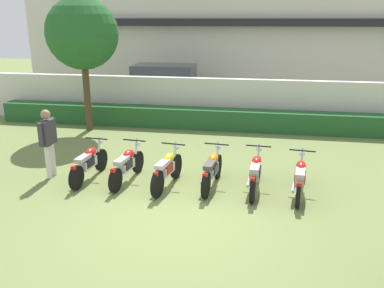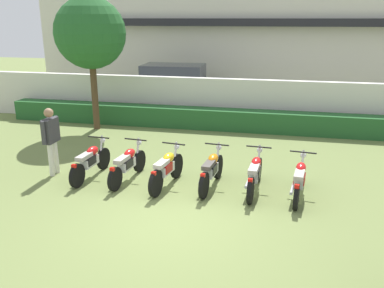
{
  "view_description": "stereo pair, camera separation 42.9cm",
  "coord_description": "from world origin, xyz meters",
  "px_view_note": "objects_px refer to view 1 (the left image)",
  "views": [
    {
      "loc": [
        1.61,
        -7.16,
        3.89
      ],
      "look_at": [
        0.0,
        1.98,
        0.99
      ],
      "focal_mm": 37.9,
      "sensor_mm": 36.0,
      "label": 1
    },
    {
      "loc": [
        2.03,
        -7.08,
        3.89
      ],
      "look_at": [
        0.0,
        1.98,
        0.99
      ],
      "focal_mm": 37.9,
      "sensor_mm": 36.0,
      "label": 2
    }
  ],
  "objects_px": {
    "parked_car": "(168,86)",
    "tree_near_inspector": "(82,34)",
    "motorcycle_in_row_3": "(212,170)",
    "motorcycle_in_row_1": "(127,165)",
    "motorcycle_in_row_0": "(89,163)",
    "motorcycle_in_row_4": "(256,172)",
    "inspector_person": "(48,137)",
    "motorcycle_in_row_5": "(300,177)",
    "motorcycle_in_row_2": "(167,169)"
  },
  "relations": [
    {
      "from": "tree_near_inspector",
      "to": "motorcycle_in_row_3",
      "type": "height_order",
      "value": "tree_near_inspector"
    },
    {
      "from": "parked_car",
      "to": "motorcycle_in_row_3",
      "type": "bearing_deg",
      "value": -72.07
    },
    {
      "from": "tree_near_inspector",
      "to": "motorcycle_in_row_1",
      "type": "relative_size",
      "value": 2.44
    },
    {
      "from": "motorcycle_in_row_0",
      "to": "motorcycle_in_row_2",
      "type": "xyz_separation_m",
      "value": [
        2.03,
        -0.13,
        0.01
      ]
    },
    {
      "from": "tree_near_inspector",
      "to": "motorcycle_in_row_1",
      "type": "distance_m",
      "value": 6.04
    },
    {
      "from": "motorcycle_in_row_1",
      "to": "inspector_person",
      "type": "distance_m",
      "value": 2.11
    },
    {
      "from": "motorcycle_in_row_2",
      "to": "motorcycle_in_row_4",
      "type": "xyz_separation_m",
      "value": [
        2.07,
        0.17,
        -0.01
      ]
    },
    {
      "from": "tree_near_inspector",
      "to": "motorcycle_in_row_4",
      "type": "relative_size",
      "value": 2.38
    },
    {
      "from": "motorcycle_in_row_1",
      "to": "motorcycle_in_row_5",
      "type": "relative_size",
      "value": 1.02
    },
    {
      "from": "parked_car",
      "to": "motorcycle_in_row_2",
      "type": "xyz_separation_m",
      "value": [
        2.09,
        -8.95,
        -0.48
      ]
    },
    {
      "from": "motorcycle_in_row_1",
      "to": "motorcycle_in_row_5",
      "type": "bearing_deg",
      "value": -85.29
    },
    {
      "from": "parked_car",
      "to": "tree_near_inspector",
      "type": "distance_m",
      "value": 5.36
    },
    {
      "from": "motorcycle_in_row_2",
      "to": "motorcycle_in_row_4",
      "type": "height_order",
      "value": "motorcycle_in_row_2"
    },
    {
      "from": "inspector_person",
      "to": "parked_car",
      "type": "bearing_deg",
      "value": 83.68
    },
    {
      "from": "motorcycle_in_row_0",
      "to": "motorcycle_in_row_1",
      "type": "distance_m",
      "value": 0.98
    },
    {
      "from": "motorcycle_in_row_1",
      "to": "motorcycle_in_row_2",
      "type": "height_order",
      "value": "motorcycle_in_row_2"
    },
    {
      "from": "motorcycle_in_row_1",
      "to": "inspector_person",
      "type": "xyz_separation_m",
      "value": [
        -2.02,
        -0.01,
        0.6
      ]
    },
    {
      "from": "motorcycle_in_row_3",
      "to": "motorcycle_in_row_4",
      "type": "distance_m",
      "value": 1.02
    },
    {
      "from": "motorcycle_in_row_1",
      "to": "motorcycle_in_row_5",
      "type": "distance_m",
      "value": 4.12
    },
    {
      "from": "parked_car",
      "to": "motorcycle_in_row_1",
      "type": "xyz_separation_m",
      "value": [
        1.04,
        -8.8,
        -0.5
      ]
    },
    {
      "from": "parked_car",
      "to": "motorcycle_in_row_0",
      "type": "bearing_deg",
      "value": -91.37
    },
    {
      "from": "motorcycle_in_row_5",
      "to": "inspector_person",
      "type": "relative_size",
      "value": 1.06
    },
    {
      "from": "motorcycle_in_row_2",
      "to": "motorcycle_in_row_3",
      "type": "distance_m",
      "value": 1.07
    },
    {
      "from": "parked_car",
      "to": "inspector_person",
      "type": "bearing_deg",
      "value": -98.1
    },
    {
      "from": "motorcycle_in_row_3",
      "to": "motorcycle_in_row_1",
      "type": "bearing_deg",
      "value": 96.27
    },
    {
      "from": "motorcycle_in_row_2",
      "to": "motorcycle_in_row_1",
      "type": "bearing_deg",
      "value": 89.9
    },
    {
      "from": "parked_car",
      "to": "motorcycle_in_row_0",
      "type": "relative_size",
      "value": 2.44
    },
    {
      "from": "motorcycle_in_row_2",
      "to": "motorcycle_in_row_5",
      "type": "bearing_deg",
      "value": -80.6
    },
    {
      "from": "parked_car",
      "to": "tree_near_inspector",
      "type": "relative_size",
      "value": 0.99
    },
    {
      "from": "motorcycle_in_row_3",
      "to": "inspector_person",
      "type": "xyz_separation_m",
      "value": [
        -4.12,
        -0.03,
        0.59
      ]
    },
    {
      "from": "tree_near_inspector",
      "to": "motorcycle_in_row_0",
      "type": "xyz_separation_m",
      "value": [
        1.94,
        -4.43,
        -2.92
      ]
    },
    {
      "from": "parked_car",
      "to": "motorcycle_in_row_3",
      "type": "relative_size",
      "value": 2.45
    },
    {
      "from": "inspector_person",
      "to": "motorcycle_in_row_5",
      "type": "bearing_deg",
      "value": -0.74
    },
    {
      "from": "motorcycle_in_row_2",
      "to": "motorcycle_in_row_3",
      "type": "xyz_separation_m",
      "value": [
        1.05,
        0.18,
        -0.01
      ]
    },
    {
      "from": "parked_car",
      "to": "motorcycle_in_row_1",
      "type": "distance_m",
      "value": 8.88
    },
    {
      "from": "motorcycle_in_row_0",
      "to": "motorcycle_in_row_5",
      "type": "height_order",
      "value": "motorcycle_in_row_0"
    },
    {
      "from": "parked_car",
      "to": "motorcycle_in_row_2",
      "type": "relative_size",
      "value": 2.49
    },
    {
      "from": "tree_near_inspector",
      "to": "motorcycle_in_row_0",
      "type": "bearing_deg",
      "value": -66.34
    },
    {
      "from": "motorcycle_in_row_3",
      "to": "inspector_person",
      "type": "bearing_deg",
      "value": 96.01
    },
    {
      "from": "motorcycle_in_row_0",
      "to": "inspector_person",
      "type": "xyz_separation_m",
      "value": [
        -1.04,
        0.02,
        0.6
      ]
    },
    {
      "from": "parked_car",
      "to": "inspector_person",
      "type": "height_order",
      "value": "parked_car"
    },
    {
      "from": "parked_car",
      "to": "tree_near_inspector",
      "type": "xyz_separation_m",
      "value": [
        -1.88,
        -4.39,
        2.43
      ]
    },
    {
      "from": "motorcycle_in_row_4",
      "to": "motorcycle_in_row_5",
      "type": "bearing_deg",
      "value": -92.42
    },
    {
      "from": "motorcycle_in_row_0",
      "to": "motorcycle_in_row_4",
      "type": "distance_m",
      "value": 4.1
    },
    {
      "from": "motorcycle_in_row_2",
      "to": "motorcycle_in_row_4",
      "type": "relative_size",
      "value": 0.94
    },
    {
      "from": "motorcycle_in_row_2",
      "to": "motorcycle_in_row_5",
      "type": "distance_m",
      "value": 3.07
    },
    {
      "from": "parked_car",
      "to": "motorcycle_in_row_5",
      "type": "distance_m",
      "value": 10.29
    },
    {
      "from": "parked_car",
      "to": "inspector_person",
      "type": "relative_size",
      "value": 2.61
    },
    {
      "from": "motorcycle_in_row_0",
      "to": "motorcycle_in_row_4",
      "type": "xyz_separation_m",
      "value": [
        4.1,
        0.05,
        0.0
      ]
    },
    {
      "from": "motorcycle_in_row_4",
      "to": "inspector_person",
      "type": "height_order",
      "value": "inspector_person"
    }
  ]
}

